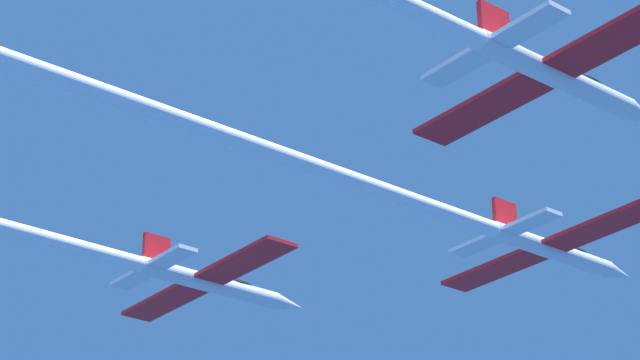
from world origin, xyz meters
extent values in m
cylinder|color=white|center=(0.16, -0.05, 0.55)|extent=(1.13, 10.30, 1.13)
cone|color=white|center=(0.16, 6.23, 0.55)|extent=(1.11, 2.27, 1.11)
ellipsoid|color=black|center=(0.16, 2.21, 1.03)|extent=(0.79, 2.06, 0.57)
cube|color=red|center=(-4.32, -0.57, 0.55)|extent=(7.83, 2.27, 0.25)
cube|color=red|center=(4.64, -0.57, 0.55)|extent=(7.83, 2.27, 0.25)
cube|color=red|center=(0.16, -4.18, 1.94)|extent=(0.30, 1.85, 1.65)
cube|color=white|center=(-2.17, -4.38, 0.55)|extent=(3.52, 1.36, 0.25)
cube|color=white|center=(2.49, -4.38, 0.55)|extent=(3.52, 1.36, 0.25)
cylinder|color=white|center=(0.16, -23.16, 0.55)|extent=(1.02, 35.90, 1.02)
cylinder|color=white|center=(-15.27, -15.18, -0.59)|extent=(1.13, 10.30, 1.13)
cone|color=white|center=(-15.27, -8.90, -0.59)|extent=(1.11, 2.27, 1.11)
ellipsoid|color=black|center=(-15.27, -12.92, -0.11)|extent=(0.79, 2.06, 0.57)
cube|color=red|center=(-19.75, -15.70, -0.59)|extent=(7.83, 2.27, 0.25)
cube|color=red|center=(-10.79, -15.70, -0.59)|extent=(7.83, 2.27, 0.25)
cube|color=red|center=(-15.27, -19.30, 0.80)|extent=(0.30, 1.85, 1.65)
cube|color=white|center=(-17.60, -19.51, -0.59)|extent=(3.52, 1.36, 0.25)
cube|color=white|center=(-12.94, -19.51, -0.59)|extent=(3.52, 1.36, 0.25)
cylinder|color=white|center=(14.65, -15.61, 0.72)|extent=(1.13, 10.30, 1.13)
ellipsoid|color=black|center=(14.65, -13.35, 1.21)|extent=(0.79, 2.06, 0.57)
cube|color=red|center=(10.17, -16.13, 0.72)|extent=(7.83, 2.27, 0.25)
cube|color=red|center=(19.13, -16.13, 0.72)|extent=(7.83, 2.27, 0.25)
cube|color=red|center=(14.65, -19.73, 2.11)|extent=(0.30, 1.85, 1.65)
cube|color=white|center=(12.32, -19.94, 0.72)|extent=(3.52, 1.36, 0.25)
cube|color=white|center=(16.98, -19.94, 0.72)|extent=(3.52, 1.36, 0.25)
camera|label=1|loc=(48.61, -56.73, -29.87)|focal=71.56mm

